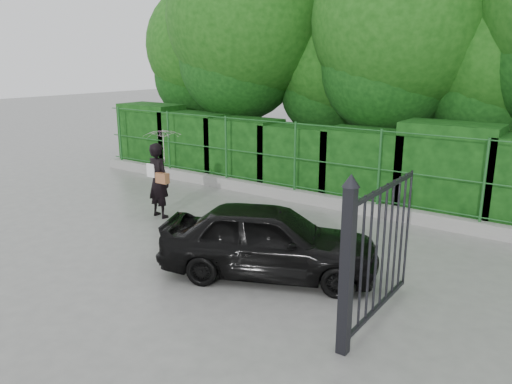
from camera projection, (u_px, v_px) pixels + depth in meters
The scene contains 8 objects.
ground at pixel (159, 248), 9.95m from camera, with size 80.00×80.00×0.00m, color gray.
kerb at pixel (281, 193), 13.44m from camera, with size 14.00×0.25×0.30m, color #9E9E99.
fence at pixel (289, 156), 13.05m from camera, with size 14.13×0.06×1.80m.
hedge at pixel (302, 156), 13.99m from camera, with size 14.20×1.20×2.23m.
trees at pixel (379, 24), 14.19m from camera, with size 17.10×6.15×8.08m.
gate at pixel (363, 255), 6.48m from camera, with size 0.22×2.33×2.36m.
woman at pixel (161, 162), 11.57m from camera, with size 0.92×0.87×2.10m.
car at pixel (269, 240), 8.58m from camera, with size 1.50×3.73×1.27m, color black.
Camera 1 is at (6.99, -6.46, 3.66)m, focal length 35.00 mm.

